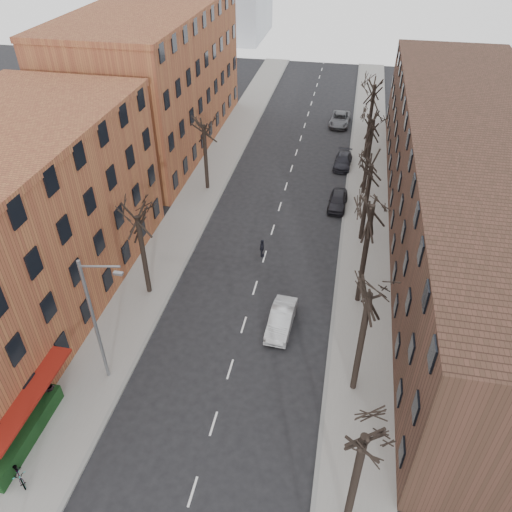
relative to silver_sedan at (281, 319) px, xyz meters
The scene contains 21 objects.
sidewalk_left 21.48m from the silver_sedan, 119.44° to the left, with size 4.00×90.00×0.15m, color gray.
sidewalk_right 19.49m from the silver_sedan, 73.75° to the left, with size 4.00×90.00×0.15m, color gray.
building_left_far 33.92m from the silver_sedan, 123.81° to the left, with size 12.00×28.00×14.00m, color brown.
building_right 19.67m from the silver_sedan, 45.53° to the left, with size 12.00×50.00×10.00m, color #452A20.
awning_left 15.79m from the silver_sedan, 139.24° to the right, with size 1.20×7.00×0.15m, color maroon.
hedge 16.52m from the silver_sedan, 136.84° to the right, with size 0.80×6.00×1.00m, color #133616.
tree_right_b 6.67m from the silver_sedan, 40.43° to the right, with size 5.20×5.20×10.80m, color black, non-canonical shape.
tree_right_c 6.30m from the silver_sedan, 36.22° to the left, with size 5.20×5.20×11.60m, color black, non-canonical shape.
tree_right_d 12.76m from the silver_sedan, 66.65° to the left, with size 5.20×5.20×10.00m, color black, non-canonical shape.
tree_right_e 20.35m from the silver_sedan, 75.62° to the left, with size 5.20×5.20×10.80m, color black, non-canonical shape.
tree_right_f 28.16m from the silver_sedan, 79.67° to the left, with size 5.20×5.20×11.60m, color black, non-canonical shape.
tree_left_a 10.32m from the silver_sedan, behind, with size 5.20×5.20×9.50m, color black, non-canonical shape.
tree_left_b 20.41m from the silver_sedan, 119.84° to the left, with size 5.20×5.20×9.50m, color black, non-canonical shape.
streetlight 12.25m from the silver_sedan, 146.66° to the right, with size 2.45×0.22×9.03m.
silver_sedan is the anchor object (origin of this frame).
parked_car_near 16.91m from the silver_sedan, 80.64° to the left, with size 1.64×4.06×1.38m, color black.
parked_car_mid 25.41m from the silver_sedan, 83.79° to the left, with size 1.74×4.29×1.25m, color black.
parked_car_far 36.86m from the silver_sedan, 87.33° to the left, with size 2.34×5.06×1.41m, color #56585D.
pedestrian_b 14.92m from the silver_sedan, 144.56° to the right, with size 0.82×0.64×1.68m, color black.
pedestrian_crossing 8.19m from the silver_sedan, 109.73° to the left, with size 0.94×0.39×1.61m, color black.
bicycle 17.52m from the silver_sedan, 130.16° to the right, with size 0.65×1.87×0.98m, color gray.
Camera 1 is at (5.61, -8.03, 24.41)m, focal length 35.00 mm.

